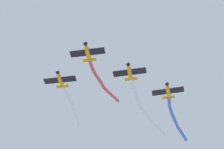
{
  "coord_description": "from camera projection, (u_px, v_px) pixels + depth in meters",
  "views": [
    {
      "loc": [
        -29.26,
        -40.24,
        6.77
      ],
      "look_at": [
        3.95,
        0.46,
        61.9
      ],
      "focal_mm": 57.31,
      "sensor_mm": 36.0,
      "label": 1
    }
  ],
  "objects": [
    {
      "name": "airplane_lead",
      "position": [
        88.0,
        52.0,
        71.85
      ],
      "size": [
        5.96,
        6.35,
        1.79
      ],
      "rotation": [
        0.0,
        0.0,
        3.88
      ],
      "color": "orange"
    },
    {
      "name": "smoke_trail_left_wing",
      "position": [
        146.0,
        111.0,
        84.71
      ],
      "size": [
        20.71,
        10.49,
        1.87
      ],
      "color": "white"
    },
    {
      "name": "airplane_right_wing",
      "position": [
        60.0,
        79.0,
        77.61
      ],
      "size": [
        6.02,
        6.3,
        1.79
      ],
      "rotation": [
        0.0,
        0.0,
        3.89
      ],
      "color": "orange"
    },
    {
      "name": "smoke_trail_lead",
      "position": [
        103.0,
        84.0,
        80.49
      ],
      "size": [
        15.55,
        9.38,
        4.41
      ],
      "color": "#DB4C4C"
    },
    {
      "name": "smoke_trail_right_wing",
      "position": [
        72.0,
        108.0,
        85.72
      ],
      "size": [
        12.88,
        11.83,
        2.89
      ],
      "color": "white"
    },
    {
      "name": "airplane_slot",
      "position": [
        168.0,
        91.0,
        79.21
      ],
      "size": [
        5.82,
        6.5,
        1.79
      ],
      "rotation": [
        0.0,
        0.0,
        3.83
      ],
      "color": "orange"
    },
    {
      "name": "smoke_trail_slot",
      "position": [
        176.0,
        120.0,
        85.7
      ],
      "size": [
        14.16,
        8.1,
        1.71
      ],
      "color": "#4C75DB"
    },
    {
      "name": "airplane_left_wing",
      "position": [
        130.0,
        72.0,
        75.64
      ],
      "size": [
        5.89,
        6.41,
        1.79
      ],
      "rotation": [
        0.0,
        0.0,
        3.86
      ],
      "color": "orange"
    }
  ]
}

